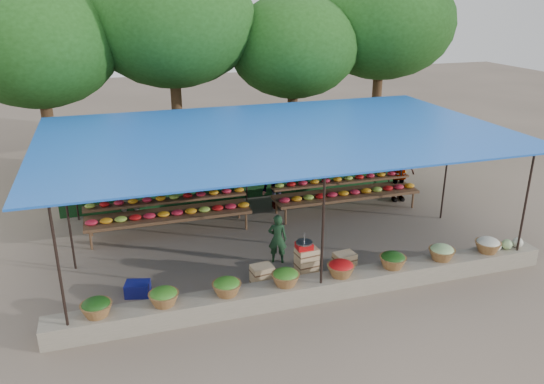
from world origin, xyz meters
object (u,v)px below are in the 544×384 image
object	(u,v)px
crate_counter	(305,268)
blue_crate_front	(148,313)
vendor_seated	(278,239)
blue_crate_back	(138,289)
weighing_scale	(304,245)

from	to	relation	value
crate_counter	blue_crate_front	world-z (taller)	crate_counter
crate_counter	blue_crate_front	size ratio (longest dim) A/B	4.23
vendor_seated	blue_crate_front	world-z (taller)	vendor_seated
blue_crate_back	vendor_seated	bearing A→B (deg)	24.03
blue_crate_front	blue_crate_back	world-z (taller)	blue_crate_front
weighing_scale	crate_counter	bearing A→B (deg)	-0.00
vendor_seated	blue_crate_front	xyz separation A→B (m)	(-3.08, -1.52, -0.42)
vendor_seated	blue_crate_back	distance (m)	3.28
crate_counter	weighing_scale	world-z (taller)	weighing_scale
crate_counter	blue_crate_back	bearing A→B (deg)	172.34
weighing_scale	blue_crate_back	bearing A→B (deg)	172.26
vendor_seated	blue_crate_back	xyz separation A→B (m)	(-3.20, -0.52, -0.44)
crate_counter	weighing_scale	bearing A→B (deg)	180.00
crate_counter	blue_crate_back	world-z (taller)	crate_counter
vendor_seated	crate_counter	bearing A→B (deg)	129.61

